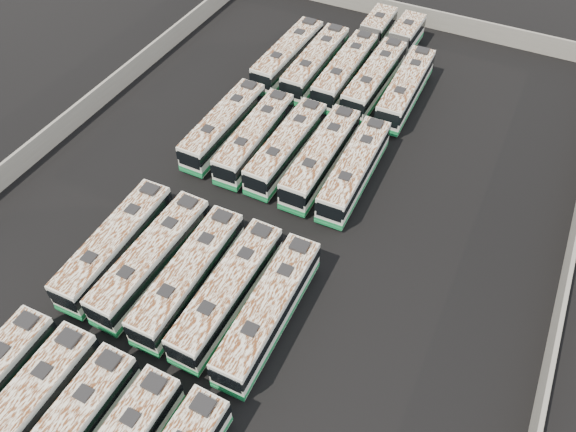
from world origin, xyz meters
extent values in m
plane|color=black|center=(0.00, 0.00, 0.00)|extent=(140.00, 140.00, 0.00)
cube|color=slate|center=(0.00, 36.30, 1.10)|extent=(45.20, 0.30, 2.20)
cube|color=slate|center=(22.30, 0.00, 1.10)|extent=(0.30, 73.20, 2.20)
cube|color=slate|center=(-22.30, 0.00, 1.10)|extent=(0.30, 73.20, 2.20)
cube|color=black|center=(-8.50, -18.94, 3.07)|extent=(0.92, 0.92, 0.13)
cube|color=black|center=(-8.55, -16.66, 3.12)|extent=(1.26, 1.07, 0.25)
cylinder|color=black|center=(-9.54, -17.82, 0.48)|extent=(0.29, 0.96, 0.95)
cylinder|color=black|center=(-7.51, -17.78, 0.48)|extent=(0.29, 0.96, 0.95)
cube|color=silver|center=(-5.13, -21.47, 1.71)|extent=(2.59, 11.88, 2.72)
cube|color=#167941|center=(-5.13, -21.47, 0.71)|extent=(2.64, 11.93, 0.42)
cube|color=black|center=(-5.13, -21.47, 2.15)|extent=(2.65, 11.94, 0.91)
cube|color=silver|center=(-5.13, -21.47, 3.09)|extent=(2.53, 11.65, 0.07)
cube|color=black|center=(-5.15, -18.86, 3.19)|extent=(0.95, 0.95, 0.14)
cube|color=black|center=(-5.18, -16.49, 3.24)|extent=(1.30, 1.10, 0.26)
cylinder|color=black|center=(-6.22, -17.69, 0.49)|extent=(0.29, 0.99, 0.99)
cylinder|color=black|center=(-4.11, -17.67, 0.49)|extent=(0.29, 0.99, 0.99)
cube|color=black|center=(-2.02, -18.87, 3.11)|extent=(0.92, 0.92, 0.13)
cube|color=black|center=(-2.02, -16.56, 3.16)|extent=(1.25, 1.06, 0.25)
cylinder|color=black|center=(-3.05, -17.71, 0.48)|extent=(0.27, 0.96, 0.96)
cylinder|color=black|center=(-0.99, -17.71, 0.48)|extent=(0.27, 0.96, 0.96)
cube|color=black|center=(1.27, -18.81, 3.07)|extent=(0.90, 0.90, 0.13)
cube|color=black|center=(1.28, -16.54, 3.11)|extent=(1.24, 1.05, 0.25)
cylinder|color=black|center=(0.26, -17.67, 0.47)|extent=(0.27, 0.95, 0.95)
cylinder|color=black|center=(2.29, -17.68, 0.47)|extent=(0.27, 0.95, 0.95)
cube|color=black|center=(4.57, -16.38, 3.15)|extent=(1.27, 1.08, 0.25)
cube|color=silver|center=(-8.42, -8.26, 1.67)|extent=(2.69, 11.65, 2.66)
cube|color=#167941|center=(-8.42, -8.26, 0.70)|extent=(2.74, 11.70, 0.41)
cube|color=black|center=(-8.42, -8.26, 2.11)|extent=(2.75, 11.71, 0.89)
cube|color=black|center=(-8.28, -14.08, 1.98)|extent=(2.13, 0.11, 1.40)
cube|color=#167941|center=(-8.28, -14.08, 0.50)|extent=(2.42, 0.16, 0.27)
cube|color=silver|center=(-8.42, -8.26, 3.02)|extent=(2.64, 11.42, 0.07)
cube|color=black|center=(-8.36, -10.81, 3.12)|extent=(0.94, 0.94, 0.14)
cube|color=black|center=(-8.48, -5.71, 3.12)|extent=(0.94, 0.94, 0.14)
cube|color=black|center=(-8.53, -3.39, 3.17)|extent=(1.28, 1.09, 0.25)
cylinder|color=black|center=(-9.36, -11.99, 0.48)|extent=(0.29, 0.97, 0.97)
cylinder|color=black|center=(-7.30, -11.94, 0.48)|extent=(0.29, 0.97, 0.97)
cylinder|color=black|center=(-9.54, -4.57, 0.48)|extent=(0.29, 0.97, 0.97)
cylinder|color=black|center=(-7.47, -4.52, 0.48)|extent=(0.29, 0.97, 0.97)
cube|color=silver|center=(-5.19, -8.17, 1.68)|extent=(2.66, 11.72, 2.68)
cube|color=#167941|center=(-5.19, -8.17, 0.70)|extent=(2.72, 11.78, 0.41)
cube|color=black|center=(-5.19, -8.17, 2.12)|extent=(2.73, 11.79, 0.90)
cube|color=black|center=(-5.31, -14.02, 2.00)|extent=(2.14, 0.10, 1.41)
cube|color=#167941|center=(-5.31, -14.02, 0.51)|extent=(2.43, 0.15, 0.27)
cube|color=silver|center=(-5.19, -8.17, 3.05)|extent=(2.61, 11.49, 0.07)
cube|color=black|center=(-5.24, -10.74, 3.14)|extent=(0.94, 0.94, 0.14)
cube|color=black|center=(-5.14, -5.60, 3.14)|extent=(0.94, 0.94, 0.14)
cube|color=black|center=(-5.10, -3.26, 3.19)|extent=(1.29, 1.10, 0.25)
cylinder|color=black|center=(-6.31, -11.88, 0.49)|extent=(0.29, 0.98, 0.97)
cylinder|color=black|center=(-4.23, -11.92, 0.49)|extent=(0.29, 0.98, 0.97)
cylinder|color=black|center=(-6.16, -4.41, 0.49)|extent=(0.29, 0.98, 0.97)
cylinder|color=black|center=(-4.08, -4.45, 0.49)|extent=(0.29, 0.98, 0.97)
cube|color=silver|center=(-1.91, -8.23, 1.67)|extent=(2.54, 11.62, 2.66)
cube|color=#167941|center=(-1.91, -8.23, 0.70)|extent=(2.59, 11.67, 0.41)
cube|color=black|center=(-1.91, -8.23, 2.11)|extent=(2.60, 11.68, 0.89)
cube|color=black|center=(-1.85, -14.05, 1.98)|extent=(2.13, 0.08, 1.40)
cube|color=#167941|center=(-1.85, -14.05, 0.50)|extent=(2.42, 0.13, 0.27)
cube|color=silver|center=(-1.91, -8.23, 3.02)|extent=(2.49, 11.39, 0.07)
cube|color=black|center=(-1.89, -10.78, 3.12)|extent=(0.93, 0.93, 0.14)
cube|color=black|center=(-1.94, -5.68, 3.12)|extent=(0.93, 0.93, 0.14)
cube|color=black|center=(-1.97, -3.36, 3.17)|extent=(1.27, 1.08, 0.25)
cylinder|color=black|center=(-2.91, -11.95, 0.48)|extent=(0.28, 0.97, 0.97)
cylinder|color=black|center=(-0.84, -11.93, 0.48)|extent=(0.28, 0.97, 0.97)
cylinder|color=black|center=(-2.99, -4.53, 0.48)|extent=(0.28, 0.97, 0.97)
cylinder|color=black|center=(-0.92, -4.51, 0.48)|extent=(0.28, 0.97, 0.97)
cube|color=silver|center=(1.27, -8.17, 1.67)|extent=(2.55, 11.65, 2.66)
cube|color=#167941|center=(1.27, -8.17, 0.70)|extent=(2.60, 11.70, 0.41)
cube|color=black|center=(1.27, -8.17, 2.11)|extent=(2.61, 11.71, 0.89)
cube|color=black|center=(1.20, -14.00, 1.99)|extent=(2.13, 0.08, 1.40)
cube|color=#167941|center=(1.20, -14.00, 0.50)|extent=(2.42, 0.13, 0.27)
cube|color=silver|center=(1.27, -8.17, 3.03)|extent=(2.50, 11.42, 0.07)
cube|color=black|center=(1.24, -10.73, 3.13)|extent=(0.93, 0.93, 0.14)
cube|color=black|center=(1.30, -5.61, 3.13)|extent=(0.93, 0.93, 0.14)
cube|color=black|center=(1.32, -3.29, 3.18)|extent=(1.27, 1.08, 0.25)
cylinder|color=black|center=(0.19, -11.88, 0.48)|extent=(0.28, 0.97, 0.97)
cylinder|color=black|center=(2.26, -11.90, 0.48)|extent=(0.28, 0.97, 0.97)
cylinder|color=black|center=(0.27, -4.44, 0.48)|extent=(0.28, 0.97, 0.97)
cylinder|color=black|center=(2.35, -4.46, 0.48)|extent=(0.28, 0.97, 0.97)
cube|color=silver|center=(4.52, -8.27, 1.68)|extent=(2.63, 11.74, 2.68)
cube|color=#167941|center=(4.52, -8.27, 0.70)|extent=(2.68, 11.80, 0.41)
cube|color=black|center=(4.52, -8.27, 2.13)|extent=(2.69, 11.81, 0.90)
cube|color=black|center=(4.62, -14.14, 2.00)|extent=(2.15, 0.10, 1.41)
cube|color=#167941|center=(4.62, -14.14, 0.51)|extent=(2.44, 0.14, 0.27)
cube|color=silver|center=(4.52, -8.27, 3.05)|extent=(2.58, 11.51, 0.07)
cube|color=black|center=(4.57, -10.84, 3.15)|extent=(0.94, 0.94, 0.14)
cube|color=black|center=(4.48, -5.69, 3.15)|extent=(0.94, 0.94, 0.14)
cube|color=black|center=(4.44, -3.35, 3.20)|extent=(1.29, 1.09, 0.25)
cylinder|color=black|center=(3.54, -12.03, 0.49)|extent=(0.29, 0.98, 0.98)
cylinder|color=black|center=(5.63, -12.00, 0.49)|extent=(0.29, 0.98, 0.98)
cylinder|color=black|center=(3.42, -4.54, 0.49)|extent=(0.29, 0.98, 0.98)
cylinder|color=black|center=(5.51, -4.50, 0.49)|extent=(0.29, 0.98, 0.98)
cube|color=silver|center=(-8.51, 7.60, 1.65)|extent=(2.44, 11.49, 2.63)
cube|color=#167941|center=(-8.51, 7.60, 0.69)|extent=(2.49, 11.54, 0.40)
cube|color=black|center=(-8.51, 7.60, 2.09)|extent=(2.50, 11.55, 0.88)
cube|color=black|center=(-8.54, 1.84, 1.96)|extent=(2.10, 0.07, 1.39)
cube|color=#167941|center=(-8.54, 1.84, 0.50)|extent=(2.39, 0.11, 0.27)
cube|color=silver|center=(-8.51, 7.60, 2.99)|extent=(2.39, 11.26, 0.07)
cube|color=black|center=(-8.52, 5.07, 3.09)|extent=(0.91, 0.91, 0.13)
cube|color=black|center=(-8.50, 10.12, 3.09)|extent=(0.91, 0.91, 0.13)
cube|color=black|center=(-8.49, 12.42, 3.14)|extent=(1.25, 1.06, 0.25)
cylinder|color=black|center=(-9.55, 3.93, 0.48)|extent=(0.27, 0.96, 0.96)
cylinder|color=black|center=(-7.51, 3.92, 0.48)|extent=(0.27, 0.96, 0.96)
cylinder|color=black|center=(-9.52, 11.27, 0.48)|extent=(0.27, 0.96, 0.96)
cylinder|color=black|center=(-7.47, 11.26, 0.48)|extent=(0.27, 0.96, 0.96)
cube|color=silver|center=(-5.15, 7.41, 1.64)|extent=(2.65, 11.46, 2.61)
cube|color=#167941|center=(-5.15, 7.41, 0.68)|extent=(2.70, 11.51, 0.40)
cube|color=black|center=(-5.15, 7.41, 2.07)|extent=(2.71, 11.52, 0.87)
cube|color=black|center=(-5.01, 1.69, 1.95)|extent=(2.09, 0.11, 1.38)
cube|color=#167941|center=(-5.01, 1.69, 0.49)|extent=(2.38, 0.16, 0.27)
cube|color=silver|center=(-5.15, 7.41, 2.97)|extent=(2.60, 11.23, 0.07)
cube|color=black|center=(-5.09, 4.91, 3.07)|extent=(0.92, 0.92, 0.13)
cube|color=black|center=(-5.21, 9.92, 3.07)|extent=(0.92, 0.92, 0.13)
cube|color=black|center=(-5.26, 12.20, 3.12)|extent=(1.26, 1.07, 0.25)
cylinder|color=black|center=(-6.08, 3.74, 0.48)|extent=(0.29, 0.96, 0.95)
cylinder|color=black|center=(-4.05, 3.79, 0.48)|extent=(0.29, 0.96, 0.95)
cylinder|color=black|center=(-6.25, 11.04, 0.48)|extent=(0.29, 0.96, 0.95)
cylinder|color=black|center=(-4.22, 11.09, 0.48)|extent=(0.29, 0.96, 0.95)
cube|color=silver|center=(-1.99, 7.48, 1.64)|extent=(2.58, 11.43, 2.61)
cube|color=#167941|center=(-1.99, 7.48, 0.68)|extent=(2.63, 11.49, 0.40)
cube|color=black|center=(-1.99, 7.48, 2.07)|extent=(2.64, 11.50, 0.87)
cube|color=black|center=(-2.10, 1.77, 1.95)|extent=(2.09, 0.10, 1.38)
cube|color=#167941|center=(-2.10, 1.77, 0.49)|extent=(2.38, 0.14, 0.27)
cube|color=silver|center=(-1.99, 7.48, 2.97)|extent=(2.52, 11.21, 0.07)
cube|color=black|center=(-2.04, 4.98, 3.07)|extent=(0.92, 0.92, 0.13)
cube|color=black|center=(-1.95, 9.99, 3.07)|extent=(0.92, 0.92, 0.13)
cube|color=black|center=(-1.91, 12.27, 3.11)|extent=(1.25, 1.07, 0.25)
cylinder|color=black|center=(-3.08, 3.86, 0.47)|extent=(0.28, 0.95, 0.95)
cylinder|color=black|center=(-1.04, 3.82, 0.47)|extent=(0.28, 0.95, 0.95)
cylinder|color=black|center=(-2.95, 11.15, 0.47)|extent=(0.28, 0.95, 0.95)
cylinder|color=black|center=(-0.91, 11.11, 0.47)|extent=(0.28, 0.95, 0.95)
cube|color=silver|center=(1.32, 7.51, 1.70)|extent=(2.52, 11.82, 2.71)
cube|color=#167941|center=(1.32, 7.51, 0.71)|extent=(2.58, 11.87, 0.41)
cube|color=black|center=(1.32, 7.51, 2.15)|extent=(2.59, 11.88, 0.91)
cube|color=black|center=(1.35, 1.59, 2.02)|extent=(2.17, 0.07, 1.43)
cube|color=#167941|center=(1.35, 1.59, 0.51)|extent=(2.46, 0.11, 0.28)
cube|color=silver|center=(1.32, 7.51, 3.08)|extent=(2.47, 11.59, 0.07)
cube|color=black|center=(1.33, 4.92, 3.18)|extent=(0.94, 0.94, 0.14)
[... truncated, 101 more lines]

